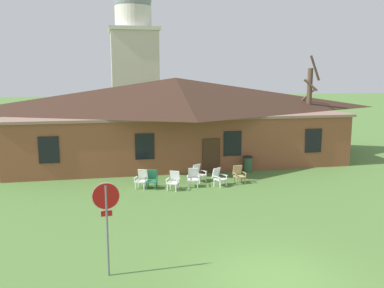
{
  "coord_description": "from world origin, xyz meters",
  "views": [
    {
      "loc": [
        -4.61,
        -10.33,
        5.95
      ],
      "look_at": [
        -0.86,
        8.16,
        2.69
      ],
      "focal_mm": 38.45,
      "sensor_mm": 36.0,
      "label": 1
    }
  ],
  "objects": [
    {
      "name": "stop_sign",
      "position": [
        -4.78,
        1.33,
        2.03
      ],
      "size": [
        0.8,
        0.09,
        2.85
      ],
      "color": "slate",
      "rests_on": "ground"
    },
    {
      "name": "lawn_chair_left_end",
      "position": [
        -1.44,
        10.02,
        0.5
      ],
      "size": [
        0.82,
        0.85,
        0.96
      ],
      "color": "white",
      "rests_on": "ground"
    },
    {
      "name": "lawn_chair_by_porch",
      "position": [
        -3.03,
        10.67,
        0.5
      ],
      "size": [
        0.79,
        0.84,
        0.96
      ],
      "color": "silver",
      "rests_on": "ground"
    },
    {
      "name": "lawn_chair_near_door",
      "position": [
        -2.51,
        10.51,
        0.5
      ],
      "size": [
        0.75,
        0.81,
        0.96
      ],
      "color": "#28704C",
      "rests_on": "ground"
    },
    {
      "name": "trash_bin",
      "position": [
        3.56,
        12.83,
        0.5
      ],
      "size": [
        0.56,
        0.56,
        0.98
      ],
      "color": "#335638",
      "rests_on": "ground"
    },
    {
      "name": "lawn_chair_far_side",
      "position": [
        1.01,
        10.22,
        0.5
      ],
      "size": [
        0.84,
        0.87,
        0.96
      ],
      "color": "white",
      "rests_on": "ground"
    },
    {
      "name": "dome_tower",
      "position": [
        -1.77,
        34.45,
        7.33
      ],
      "size": [
        5.18,
        5.18,
        16.29
      ],
      "color": "beige",
      "rests_on": "ground"
    },
    {
      "name": "lawn_chair_under_eave",
      "position": [
        2.25,
        10.59,
        0.5
      ],
      "size": [
        0.68,
        0.72,
        0.96
      ],
      "color": "tan",
      "rests_on": "ground"
    },
    {
      "name": "brick_building",
      "position": [
        0.0,
        18.13,
        2.87
      ],
      "size": [
        22.01,
        10.4,
        5.63
      ],
      "color": "brown",
      "rests_on": "ground"
    },
    {
      "name": "ground_plane",
      "position": [
        0.0,
        0.0,
        0.0
      ],
      "size": [
        200.0,
        200.0,
        0.0
      ],
      "primitive_type": "plane",
      "color": "#517A38"
    },
    {
      "name": "bare_tree_beside_building",
      "position": [
        9.33,
        16.59,
        3.42
      ],
      "size": [
        1.34,
        1.38,
        7.16
      ],
      "color": "brown",
      "rests_on": "ground"
    },
    {
      "name": "lawn_chair_right_end",
      "position": [
        0.14,
        11.31,
        0.5
      ],
      "size": [
        0.83,
        0.86,
        0.96
      ],
      "color": "white",
      "rests_on": "ground"
    },
    {
      "name": "lawn_chair_middle",
      "position": [
        -0.34,
        10.43,
        0.5
      ],
      "size": [
        0.72,
        0.76,
        0.96
      ],
      "color": "white",
      "rests_on": "ground"
    }
  ]
}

